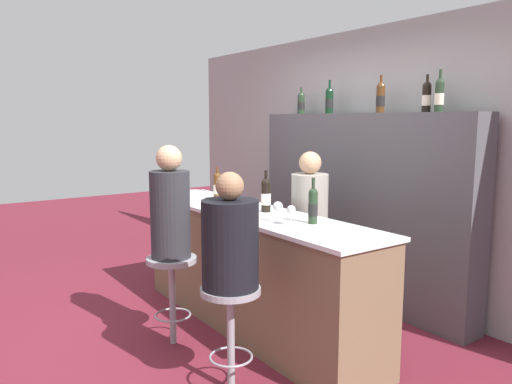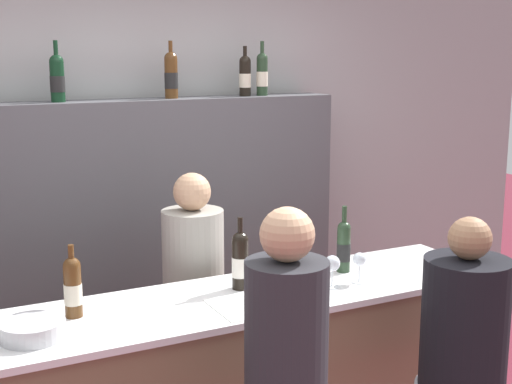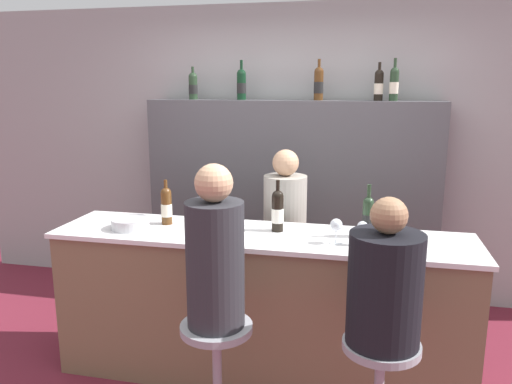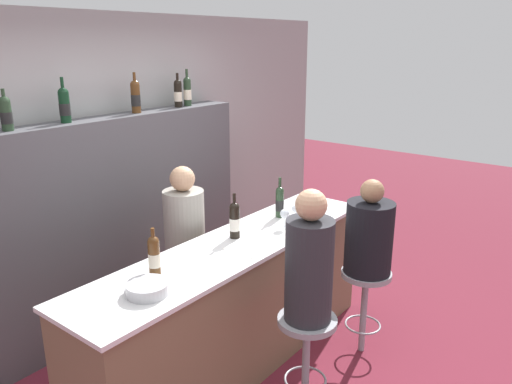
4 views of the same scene
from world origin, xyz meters
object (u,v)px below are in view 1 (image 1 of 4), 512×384
(wine_bottle_counter_0, at_px, (217,186))
(bar_stool_right, at_px, (231,310))
(wine_glass_1, at_px, (291,211))
(bar_stool_left, at_px, (172,276))
(wine_bottle_backbar_1, at_px, (329,100))
(guest_seated_right, at_px, (230,240))
(wine_bottle_backbar_4, at_px, (439,95))
(wine_bottle_backbar_2, at_px, (381,97))
(wine_bottle_counter_2, at_px, (313,205))
(bartender, at_px, (309,241))
(wine_bottle_backbar_3, at_px, (427,97))
(wine_bottle_backbar_0, at_px, (301,103))
(guest_seated_left, at_px, (170,209))
(wine_glass_0, at_px, (278,207))
(metal_bowl, at_px, (193,195))
(wine_bottle_counter_1, at_px, (266,195))

(wine_bottle_counter_0, xyz_separation_m, bar_stool_right, (1.41, -0.75, -0.58))
(wine_glass_1, bearing_deg, bar_stool_left, -141.40)
(wine_bottle_backbar_1, xyz_separation_m, guest_seated_right, (1.18, -1.93, -0.93))
(wine_bottle_backbar_4, xyz_separation_m, bar_stool_left, (-0.92, -1.93, -1.38))
(wine_bottle_backbar_1, distance_m, wine_bottle_backbar_2, 0.66)
(wine_bottle_counter_2, bearing_deg, guest_seated_right, -83.35)
(wine_glass_1, bearing_deg, bartender, 130.30)
(wine_bottle_backbar_3, distance_m, bar_stool_left, 2.50)
(wine_bottle_backbar_2, height_order, guest_seated_right, wine_bottle_backbar_2)
(wine_bottle_backbar_0, height_order, wine_glass_1, wine_bottle_backbar_0)
(wine_bottle_backbar_1, relative_size, guest_seated_left, 0.39)
(wine_bottle_counter_0, height_order, wine_glass_0, wine_bottle_counter_0)
(metal_bowl, bearing_deg, wine_bottle_backbar_3, 40.45)
(wine_bottle_counter_2, xyz_separation_m, bartender, (-0.60, 0.49, -0.45))
(wine_bottle_backbar_3, height_order, guest_seated_right, wine_bottle_backbar_3)
(wine_bottle_backbar_1, xyz_separation_m, bartender, (0.50, -0.68, -1.25))
(wine_glass_1, distance_m, guest_seated_right, 0.60)
(wine_bottle_counter_0, xyz_separation_m, guest_seated_right, (1.41, -0.75, -0.13))
(wine_bottle_counter_1, bearing_deg, wine_bottle_backbar_0, 129.43)
(wine_bottle_counter_2, relative_size, wine_glass_1, 2.28)
(wine_bottle_backbar_0, bearing_deg, wine_bottle_counter_0, -80.01)
(wine_bottle_backbar_2, bearing_deg, bar_stool_left, -99.24)
(wine_glass_1, xyz_separation_m, bar_stool_left, (-0.72, -0.58, -0.55))
(bar_stool_left, bearing_deg, wine_glass_1, 38.60)
(wine_glass_0, bearing_deg, guest_seated_left, -134.68)
(wine_glass_1, bearing_deg, wine_bottle_backbar_1, 128.29)
(wine_bottle_backbar_3, distance_m, metal_bowl, 2.24)
(wine_bottle_backbar_4, height_order, guest_seated_left, wine_bottle_backbar_4)
(wine_bottle_backbar_4, bearing_deg, wine_bottle_backbar_0, -180.00)
(wine_glass_0, xyz_separation_m, bar_stool_right, (0.27, -0.58, -0.56))
(wine_bottle_counter_0, distance_m, wine_bottle_backbar_0, 1.43)
(wine_glass_1, bearing_deg, wine_bottle_counter_0, 172.28)
(bartender, bearing_deg, wine_bottle_counter_1, -86.41)
(guest_seated_right, bearing_deg, wine_bottle_backbar_4, 87.73)
(wine_glass_1, distance_m, metal_bowl, 1.49)
(wine_bottle_counter_0, height_order, wine_bottle_backbar_0, wine_bottle_backbar_0)
(wine_bottle_backbar_0, xyz_separation_m, wine_glass_1, (1.50, -1.35, -0.81))
(wine_bottle_backbar_2, distance_m, bartender, 1.43)
(wine_bottle_backbar_1, relative_size, metal_bowl, 1.35)
(wine_bottle_counter_0, xyz_separation_m, bar_stool_left, (0.57, -0.75, -0.58))
(bartender, bearing_deg, wine_bottle_backbar_2, 76.98)
(guest_seated_left, bearing_deg, wine_bottle_backbar_3, 67.54)
(wine_bottle_backbar_1, xyz_separation_m, wine_bottle_backbar_3, (1.14, 0.00, -0.01))
(wine_bottle_counter_2, bearing_deg, bartender, 140.42)
(metal_bowl, relative_size, bar_stool_right, 0.36)
(bar_stool_left, height_order, guest_seated_left, guest_seated_left)
(guest_seated_right, bearing_deg, wine_bottle_backbar_1, 121.55)
(bar_stool_right, bearing_deg, wine_bottle_backbar_2, 105.25)
(wine_bottle_backbar_1, xyz_separation_m, wine_bottle_backbar_2, (0.66, 0.00, 0.01))
(wine_bottle_counter_2, relative_size, bartender, 0.23)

